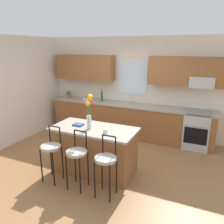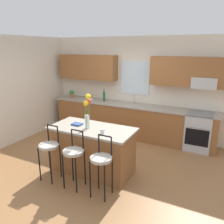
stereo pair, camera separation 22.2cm
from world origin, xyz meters
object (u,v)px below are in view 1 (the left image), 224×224
at_px(bar_stool_near, 51,149).
at_px(flower_vase, 89,109).
at_px(bar_stool_far, 106,161).
at_px(bottle_olive_oil, 102,96).
at_px(kitchen_island, 94,150).
at_px(oven_range, 197,130).
at_px(cookbook, 78,125).
at_px(bar_stool_middle, 77,155).
at_px(potted_plant_small, 69,94).
at_px(mug_ceramic, 105,131).
at_px(fruit_bowl_oranges, 87,98).

bearing_deg(bar_stool_near, flower_vase, 48.50).
height_order(bar_stool_far, bottle_olive_oil, bottle_olive_oil).
xyz_separation_m(kitchen_island, bar_stool_near, (-0.55, -0.61, 0.17)).
relative_size(oven_range, bottle_olive_oil, 2.61).
height_order(bar_stool_far, cookbook, bar_stool_far).
bearing_deg(cookbook, oven_range, 43.80).
bearing_deg(cookbook, bar_stool_near, -107.66).
xyz_separation_m(bar_stool_middle, bottle_olive_oil, (-0.86, 2.67, 0.43)).
xyz_separation_m(bar_stool_far, cookbook, (-0.90, 0.62, 0.30)).
bearing_deg(cookbook, flower_vase, -12.29).
relative_size(bar_stool_middle, bottle_olive_oil, 2.95).
bearing_deg(cookbook, bottle_olive_oil, 103.82).
distance_m(kitchen_island, potted_plant_small, 2.92).
relative_size(flower_vase, mug_ceramic, 7.51).
relative_size(bar_stool_far, flower_vase, 1.54).
height_order(oven_range, bar_stool_middle, bar_stool_middle).
bearing_deg(mug_ceramic, potted_plant_small, 136.12).
distance_m(bar_stool_far, bottle_olive_oil, 3.05).
bearing_deg(potted_plant_small, mug_ceramic, -43.88).
xyz_separation_m(bottle_olive_oil, potted_plant_small, (-1.13, 0.00, -0.02)).
bearing_deg(fruit_bowl_oranges, bar_stool_middle, -63.26).
relative_size(bar_stool_near, potted_plant_small, 4.55).
xyz_separation_m(cookbook, potted_plant_small, (-1.64, 2.05, 0.11)).
relative_size(flower_vase, bottle_olive_oil, 1.92).
relative_size(mug_ceramic, bottle_olive_oil, 0.26).
height_order(kitchen_island, bar_stool_far, bar_stool_far).
xyz_separation_m(oven_range, kitchen_island, (-1.76, -2.03, 0.00)).
relative_size(fruit_bowl_oranges, potted_plant_small, 1.05).
relative_size(bar_stool_near, bottle_olive_oil, 2.95).
bearing_deg(cookbook, bar_stool_middle, -60.52).
bearing_deg(potted_plant_small, bar_stool_middle, -53.33).
relative_size(kitchen_island, potted_plant_small, 7.21).
height_order(flower_vase, potted_plant_small, flower_vase).
bearing_deg(fruit_bowl_oranges, cookbook, -64.12).
xyz_separation_m(bar_stool_far, mug_ceramic, (-0.22, 0.45, 0.33)).
height_order(oven_range, cookbook, cookbook).
xyz_separation_m(oven_range, fruit_bowl_oranges, (-3.11, 0.03, 0.51)).
distance_m(bar_stool_far, potted_plant_small, 3.71).
relative_size(cookbook, potted_plant_small, 0.87).
bearing_deg(fruit_bowl_oranges, bar_stool_near, -73.39).
xyz_separation_m(oven_range, flower_vase, (-1.81, -2.09, 0.84)).
bearing_deg(kitchen_island, bar_stool_middle, -90.00).
relative_size(flower_vase, fruit_bowl_oranges, 2.82).
bearing_deg(bottle_olive_oil, fruit_bowl_oranges, 179.51).
height_order(mug_ceramic, cookbook, mug_ceramic).
bearing_deg(bottle_olive_oil, bar_stool_far, -62.24).
distance_m(bar_stool_near, flower_vase, 1.00).
distance_m(kitchen_island, bar_stool_near, 0.84).
relative_size(bar_stool_near, cookbook, 5.21).
height_order(bar_stool_near, cookbook, bar_stool_near).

